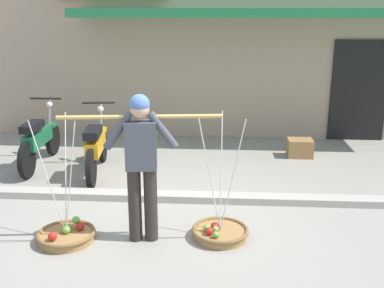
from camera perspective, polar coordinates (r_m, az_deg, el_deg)
ground_plane at (r=5.79m, az=-3.52°, el=-9.73°), size 90.00×90.00×0.00m
sidewalk_curb at (r=6.40m, az=-2.74°, el=-6.59°), size 20.00×0.24×0.10m
fruit_vendor at (r=5.03m, az=-6.35°, el=-1.84°), size 1.76×0.24×1.70m
fruit_basket_left_side at (r=5.40m, az=3.48°, el=-10.88°), size 0.67×0.67×1.45m
fruit_basket_right_side at (r=5.51m, az=-15.42°, el=-10.86°), size 0.67×0.67×1.45m
motorcycle_nearest_shop at (r=8.06m, az=-18.55°, el=0.47°), size 0.54×1.82×1.09m
motorcycle_second_in_row at (r=7.44m, az=-11.86°, el=-0.31°), size 0.54×1.82×1.09m
storefront_building at (r=11.74m, az=7.78°, el=14.05°), size 13.00×6.00×4.20m
wooden_crate at (r=8.45m, az=13.33°, el=-0.48°), size 0.44×0.36×0.32m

